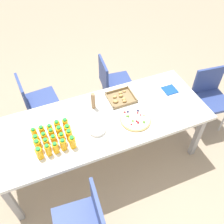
{
  "coord_description": "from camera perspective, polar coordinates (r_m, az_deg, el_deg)",
  "views": [
    {
      "loc": [
        -0.55,
        -1.61,
        2.66
      ],
      "look_at": [
        0.13,
        0.04,
        0.75
      ],
      "focal_mm": 40.05,
      "sensor_mm": 36.0,
      "label": 1
    }
  ],
  "objects": [
    {
      "name": "ground_plane",
      "position": [
        3.16,
        -1.98,
        -10.43
      ],
      "size": [
        12.0,
        12.0,
        0.0
      ],
      "primitive_type": "plane",
      "color": "tan"
    },
    {
      "name": "party_table",
      "position": [
        2.62,
        -2.34,
        -2.58
      ],
      "size": [
        2.26,
        0.86,
        0.73
      ],
      "color": "white",
      "rests_on": "ground_plane"
    },
    {
      "name": "chair_near_left",
      "position": [
        2.3,
        -6.13,
        -23.3
      ],
      "size": [
        0.43,
        0.43,
        0.83
      ],
      "rotation": [
        0.0,
        0.0,
        1.49
      ],
      "color": "#33478C",
      "rests_on": "ground_plane"
    },
    {
      "name": "chair_end",
      "position": [
        3.4,
        21.39,
        3.71
      ],
      "size": [
        0.44,
        0.44,
        0.83
      ],
      "rotation": [
        0.0,
        0.0,
        3.03
      ],
      "color": "#33478C",
      "rests_on": "ground_plane"
    },
    {
      "name": "chair_far_right",
      "position": [
        3.36,
        0.03,
        7.07
      ],
      "size": [
        0.44,
        0.44,
        0.83
      ],
      "rotation": [
        0.0,
        0.0,
        -1.67
      ],
      "color": "#33478C",
      "rests_on": "ground_plane"
    },
    {
      "name": "chair_far_left",
      "position": [
        3.24,
        -17.12,
        2.68
      ],
      "size": [
        0.43,
        0.43,
        0.83
      ],
      "rotation": [
        0.0,
        0.0,
        -1.49
      ],
      "color": "#33478C",
      "rests_on": "ground_plane"
    },
    {
      "name": "juice_bottle_0",
      "position": [
        2.33,
        -16.25,
        -9.01
      ],
      "size": [
        0.06,
        0.06,
        0.14
      ],
      "color": "#F9AE14",
      "rests_on": "party_table"
    },
    {
      "name": "juice_bottle_1",
      "position": [
        2.33,
        -14.38,
        -8.44
      ],
      "size": [
        0.05,
        0.05,
        0.15
      ],
      "color": "#F9AE14",
      "rests_on": "party_table"
    },
    {
      "name": "juice_bottle_2",
      "position": [
        2.33,
        -12.74,
        -7.99
      ],
      "size": [
        0.05,
        0.05,
        0.13
      ],
      "color": "#F9AD14",
      "rests_on": "party_table"
    },
    {
      "name": "juice_bottle_3",
      "position": [
        2.34,
        -11.07,
        -7.31
      ],
      "size": [
        0.06,
        0.06,
        0.14
      ],
      "color": "#FAAC14",
      "rests_on": "party_table"
    },
    {
      "name": "juice_bottle_4",
      "position": [
        2.33,
        -9.0,
        -6.83
      ],
      "size": [
        0.06,
        0.06,
        0.15
      ],
      "color": "#F9AE14",
      "rests_on": "party_table"
    },
    {
      "name": "juice_bottle_5",
      "position": [
        2.38,
        -16.54,
        -7.4
      ],
      "size": [
        0.06,
        0.06,
        0.15
      ],
      "color": "#F9AD14",
      "rests_on": "party_table"
    },
    {
      "name": "juice_bottle_6",
      "position": [
        2.38,
        -14.74,
        -7.01
      ],
      "size": [
        0.06,
        0.06,
        0.13
      ],
      "color": "#F9AD14",
      "rests_on": "party_table"
    },
    {
      "name": "juice_bottle_7",
      "position": [
        2.38,
        -13.08,
        -6.44
      ],
      "size": [
        0.05,
        0.05,
        0.15
      ],
      "color": "#FAAE14",
      "rests_on": "party_table"
    },
    {
      "name": "juice_bottle_8",
      "position": [
        2.38,
        -11.33,
        -5.96
      ],
      "size": [
        0.06,
        0.06,
        0.14
      ],
      "color": "#F9AE14",
      "rests_on": "party_table"
    },
    {
      "name": "juice_bottle_9",
      "position": [
        2.39,
        -9.69,
        -5.33
      ],
      "size": [
        0.06,
        0.06,
        0.14
      ],
      "color": "#F9AE14",
      "rests_on": "party_table"
    },
    {
      "name": "juice_bottle_10",
      "position": [
        2.43,
        -16.83,
        -6.24
      ],
      "size": [
        0.06,
        0.06,
        0.13
      ],
      "color": "#FAAE14",
      "rests_on": "party_table"
    },
    {
      "name": "juice_bottle_11",
      "position": [
        2.43,
        -15.15,
        -5.73
      ],
      "size": [
        0.06,
        0.06,
        0.13
      ],
      "color": "#FAAD14",
      "rests_on": "party_table"
    },
    {
      "name": "juice_bottle_12",
      "position": [
        2.43,
        -13.55,
        -5.05
      ],
      "size": [
        0.05,
        0.05,
        0.15
      ],
      "color": "#FAAD14",
      "rests_on": "party_table"
    },
    {
      "name": "juice_bottle_13",
      "position": [
        2.43,
        -11.87,
        -4.52
      ],
      "size": [
        0.06,
        0.06,
        0.15
      ],
      "color": "#FAAE14",
      "rests_on": "party_table"
    },
    {
      "name": "juice_bottle_14",
      "position": [
        2.43,
        -10.03,
        -4.2
      ],
      "size": [
        0.06,
        0.06,
        0.14
      ],
      "color": "#F9AE14",
      "rests_on": "party_table"
    },
    {
      "name": "juice_bottle_15",
      "position": [
        2.48,
        -17.27,
        -4.78
      ],
      "size": [
        0.05,
        0.05,
        0.14
      ],
      "color": "#F9AE14",
      "rests_on": "party_table"
    },
    {
      "name": "juice_bottle_16",
      "position": [
        2.47,
        -15.61,
        -4.38
      ],
      "size": [
        0.05,
        0.05,
        0.15
      ],
      "color": "#F9AE14",
      "rests_on": "party_table"
    },
    {
      "name": "juice_bottle_17",
      "position": [
        2.47,
        -13.93,
        -4.0
      ],
      "size": [
        0.05,
        0.05,
        0.14
      ],
      "color": "#FAAE14",
      "rests_on": "party_table"
    },
    {
      "name": "juice_bottle_18",
      "position": [
        2.48,
        -12.32,
        -3.27
      ],
      "size": [
        0.06,
        0.06,
        0.15
      ],
      "color": "#F9AD14",
      "rests_on": "party_table"
    },
    {
      "name": "juice_bottle_19",
      "position": [
        2.48,
        -10.52,
        -2.82
      ],
      "size": [
        0.06,
        0.06,
        0.15
      ],
      "color": "#F9AD14",
      "rests_on": "party_table"
    },
    {
      "name": "fruit_pizza",
      "position": [
        2.57,
        5.36,
        -1.7
      ],
      "size": [
        0.32,
        0.32,
        0.05
      ],
      "color": "tan",
      "rests_on": "party_table"
    },
    {
      "name": "snack_tray",
      "position": [
        2.78,
        1.97,
        3.22
      ],
      "size": [
        0.29,
        0.26,
        0.04
      ],
      "color": "olive",
      "rests_on": "party_table"
    },
    {
      "name": "plate_stack",
      "position": [
        2.47,
        -3.43,
        -4.0
      ],
      "size": [
        0.17,
        0.17,
        0.03
      ],
      "color": "silver",
      "rests_on": "party_table"
    },
    {
      "name": "napkin_stack",
      "position": [
        2.96,
        13.06,
        4.94
      ],
      "size": [
        0.15,
        0.15,
        0.01
      ],
      "primitive_type": "cube",
      "color": "#194CA5",
      "rests_on": "party_table"
    },
    {
      "name": "cardboard_tube",
      "position": [
        2.63,
        -4.32,
        2.55
      ],
      "size": [
        0.04,
        0.04,
        0.2
      ],
      "primitive_type": "cylinder",
      "color": "#9E7A56",
      "rests_on": "party_table"
    }
  ]
}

